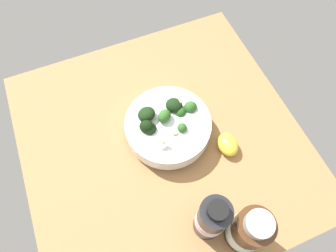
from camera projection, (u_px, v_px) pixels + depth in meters
The scene contains 5 objects.
ground_plane at pixel (162, 143), 79.11cm from camera, with size 69.72×69.72×4.33cm, color #996D42.
bowl_of_broccoli at pixel (168, 126), 74.59cm from camera, with size 21.21×21.21×9.55cm.
lemon_wedge at pixel (228, 144), 74.40cm from camera, with size 6.22×4.78×3.93cm, color yellow.
bottle_tall at pixel (211, 219), 60.27cm from camera, with size 6.36×6.36×17.80cm.
bottle_short at pixel (248, 231), 60.46cm from camera, with size 7.60×7.60×16.30cm.
Camera 1 is at (10.76, 29.93, 70.42)cm, focal length 32.13 mm.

